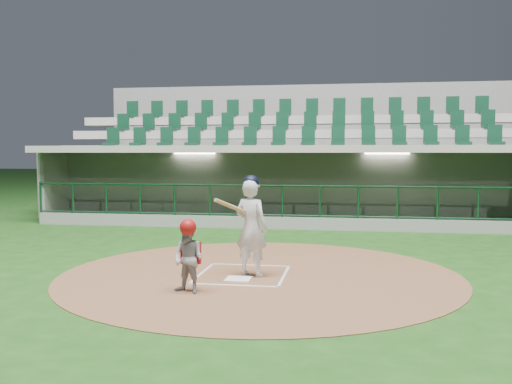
% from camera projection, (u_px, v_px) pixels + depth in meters
% --- Properties ---
extents(ground, '(120.00, 120.00, 0.00)m').
position_uv_depth(ground, '(246.00, 272.00, 10.54)').
color(ground, '#174112').
rests_on(ground, ground).
extents(dirt_circle, '(7.20, 7.20, 0.01)m').
position_uv_depth(dirt_circle, '(260.00, 274.00, 10.29)').
color(dirt_circle, brown).
rests_on(dirt_circle, ground).
extents(home_plate, '(0.43, 0.43, 0.02)m').
position_uv_depth(home_plate, '(238.00, 279.00, 9.84)').
color(home_plate, white).
rests_on(home_plate, dirt_circle).
extents(batter_box_chalk, '(1.55, 1.80, 0.01)m').
position_uv_depth(batter_box_chalk, '(243.00, 274.00, 10.24)').
color(batter_box_chalk, white).
rests_on(batter_box_chalk, ground).
extents(dugout_structure, '(16.40, 3.70, 3.00)m').
position_uv_depth(dugout_structure, '(295.00, 192.00, 18.15)').
color(dugout_structure, slate).
rests_on(dugout_structure, ground).
extents(seating_deck, '(17.00, 6.72, 5.15)m').
position_uv_depth(seating_deck, '(298.00, 173.00, 21.17)').
color(seating_deck, slate).
rests_on(seating_deck, ground).
extents(batter, '(0.91, 0.95, 1.80)m').
position_uv_depth(batter, '(251.00, 226.00, 10.09)').
color(batter, silver).
rests_on(batter, dirt_circle).
extents(catcher, '(0.64, 0.57, 1.16)m').
position_uv_depth(catcher, '(188.00, 256.00, 8.89)').
color(catcher, '#98979D').
rests_on(catcher, dirt_circle).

